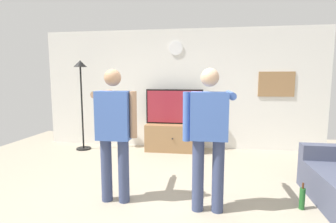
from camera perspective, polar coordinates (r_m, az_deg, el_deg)
The scene contains 10 objects.
ground_plane at distance 3.37m, azimuth -2.60°, elevation -20.65°, with size 8.40×8.40×0.00m, color #9E937F.
back_wall at distance 5.91m, azimuth 2.73°, elevation 4.97°, with size 6.40×0.10×2.70m, color silver.
tv_stand at distance 5.71m, azimuth 1.35°, elevation -5.76°, with size 1.23×0.56×0.59m.
television at distance 5.65m, azimuth 1.42°, elevation 1.08°, with size 1.26×0.07×0.77m.
wall_clock at distance 5.90m, azimuth 1.75°, elevation 13.97°, with size 0.31×0.31×0.03m, color white.
framed_picture at distance 6.02m, azimuth 23.03°, elevation 5.65°, with size 0.75×0.04×0.54m, color #997047.
floor_lamp at distance 5.98m, azimuth -18.84°, elevation 5.33°, with size 0.32×0.32×1.99m.
person_standing_nearer_lamp at distance 3.30m, azimuth -11.92°, elevation -3.62°, with size 0.60×0.78×1.70m.
person_standing_nearer_couch at distance 3.03m, azimuth 9.10°, elevation -4.43°, with size 0.61×0.78×1.70m.
beverage_bottle at distance 3.66m, azimuth 27.78°, elevation -16.78°, with size 0.07×0.07×0.33m.
Camera 1 is at (0.57, -2.93, 1.57)m, focal length 27.28 mm.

